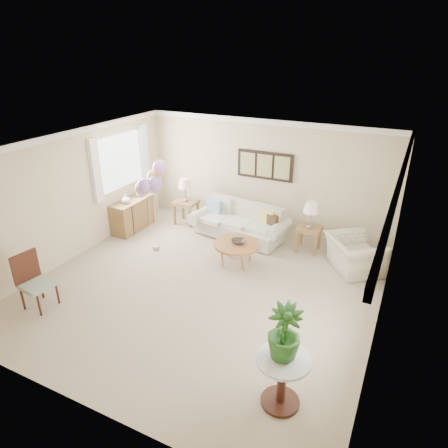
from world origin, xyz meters
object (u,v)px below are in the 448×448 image
object	(u,v)px
sofa	(240,224)
coffee_table	(237,245)
armchair	(354,254)
accent_chair	(34,280)
balloon_cluster	(151,181)

from	to	relation	value
sofa	coffee_table	xyz separation A→B (m)	(0.45, -1.18, 0.11)
coffee_table	armchair	xyz separation A→B (m)	(2.16, 0.82, -0.09)
armchair	accent_chair	xyz separation A→B (m)	(-4.61, -3.61, 0.18)
coffee_table	balloon_cluster	distance (m)	2.16
coffee_table	balloon_cluster	bearing A→B (deg)	-173.48
sofa	coffee_table	bearing A→B (deg)	-69.08
coffee_table	accent_chair	world-z (taller)	accent_chair
coffee_table	armchair	size ratio (longest dim) A/B	0.89
accent_chair	balloon_cluster	bearing A→B (deg)	76.34
sofa	armchair	world-z (taller)	sofa
coffee_table	accent_chair	distance (m)	3.72
balloon_cluster	armchair	bearing A→B (deg)	14.46
armchair	accent_chair	distance (m)	5.86
sofa	coffee_table	world-z (taller)	sofa
coffee_table	armchair	world-z (taller)	armchair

